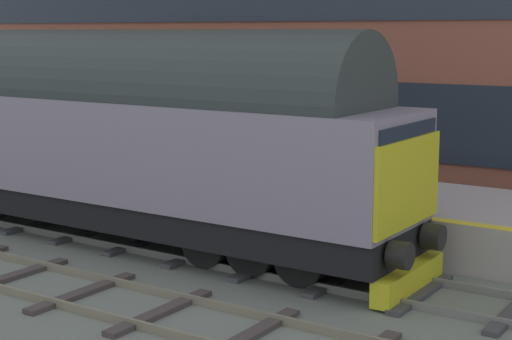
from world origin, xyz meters
The scene contains 7 objects.
ground_plane centered at (0.00, 0.00, 0.00)m, with size 140.00×140.00×0.00m, color slate.
track_main centered at (0.00, 0.00, 0.06)m, with size 2.50×60.00×0.15m.
track_adjacent_west centered at (-3.28, 0.00, 0.06)m, with size 2.50×60.00×0.15m.
station_platform centered at (3.60, 0.00, 0.50)m, with size 4.00×44.00×1.01m.
diesel_locomotive centered at (0.00, 6.55, 2.49)m, with size 2.74×19.36×4.68m.
platform_number_sign centered at (2.03, -2.36, 2.33)m, with size 0.10×0.44×2.00m.
waiting_passenger centered at (3.26, 0.81, 1.99)m, with size 0.35×0.51×1.64m.
Camera 1 is at (-13.06, -8.42, 4.65)m, focal length 56.66 mm.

